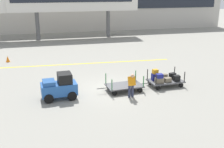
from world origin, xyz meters
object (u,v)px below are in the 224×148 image
at_px(baggage_cart_lead, 124,86).
at_px(safety_cone_near, 8,59).
at_px(baggage_cart_middle, 164,79).
at_px(baggage_handler, 131,84).
at_px(baggage_tug, 59,87).

height_order(baggage_cart_lead, safety_cone_near, baggage_cart_lead).
bearing_deg(baggage_cart_lead, baggage_cart_middle, 3.57).
bearing_deg(baggage_cart_middle, baggage_cart_lead, -176.43).
bearing_deg(baggage_cart_middle, baggage_handler, -153.48).
relative_size(baggage_cart_lead, baggage_cart_middle, 1.00).
relative_size(baggage_tug, baggage_cart_lead, 0.71).
bearing_deg(baggage_handler, baggage_cart_middle, 26.52).
height_order(baggage_tug, baggage_handler, baggage_tug).
bearing_deg(baggage_tug, baggage_cart_middle, 3.86).
xyz_separation_m(baggage_handler, safety_cone_near, (-8.25, 10.73, -0.59)).
bearing_deg(baggage_cart_lead, safety_cone_near, 130.64).
relative_size(baggage_tug, baggage_cart_middle, 0.71).
height_order(baggage_cart_lead, baggage_cart_middle, baggage_cart_middle).
height_order(baggage_cart_middle, baggage_handler, baggage_handler).
distance_m(baggage_tug, safety_cone_near, 10.60).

